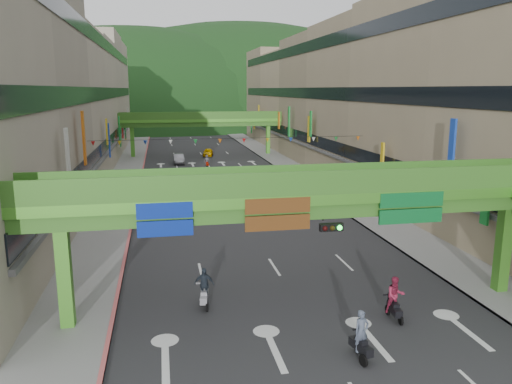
{
  "coord_description": "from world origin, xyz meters",
  "views": [
    {
      "loc": [
        -6.54,
        -16.27,
        10.72
      ],
      "look_at": [
        0.0,
        18.0,
        3.5
      ],
      "focal_mm": 35.0,
      "sensor_mm": 36.0,
      "label": 1
    }
  ],
  "objects_px": {
    "scooter_rider_near": "(361,337)",
    "pedestrian_red": "(337,195)",
    "scooter_rider_mid": "(395,298)",
    "overpass_near": "(326,209)",
    "car_yellow": "(208,152)",
    "car_silver": "(179,159)"
  },
  "relations": [
    {
      "from": "scooter_rider_near",
      "to": "pedestrian_red",
      "type": "distance_m",
      "value": 28.36
    },
    {
      "from": "scooter_rider_near",
      "to": "scooter_rider_mid",
      "type": "relative_size",
      "value": 0.98
    },
    {
      "from": "overpass_near",
      "to": "car_yellow",
      "type": "height_order",
      "value": "overpass_near"
    },
    {
      "from": "scooter_rider_mid",
      "to": "pedestrian_red",
      "type": "height_order",
      "value": "scooter_rider_mid"
    },
    {
      "from": "scooter_rider_mid",
      "to": "scooter_rider_near",
      "type": "bearing_deg",
      "value": -134.2
    },
    {
      "from": "scooter_rider_near",
      "to": "car_yellow",
      "type": "xyz_separation_m",
      "value": [
        -0.18,
        63.29,
        -0.35
      ]
    },
    {
      "from": "pedestrian_red",
      "to": "car_yellow",
      "type": "bearing_deg",
      "value": 97.42
    },
    {
      "from": "car_silver",
      "to": "car_yellow",
      "type": "relative_size",
      "value": 1.13
    },
    {
      "from": "scooter_rider_near",
      "to": "pedestrian_red",
      "type": "bearing_deg",
      "value": 72.05
    },
    {
      "from": "scooter_rider_near",
      "to": "scooter_rider_mid",
      "type": "xyz_separation_m",
      "value": [
        2.92,
        3.01,
        0.13
      ]
    },
    {
      "from": "overpass_near",
      "to": "scooter_rider_mid",
      "type": "distance_m",
      "value": 5.29
    },
    {
      "from": "scooter_rider_near",
      "to": "car_yellow",
      "type": "bearing_deg",
      "value": 90.17
    },
    {
      "from": "scooter_rider_near",
      "to": "car_silver",
      "type": "bearing_deg",
      "value": 95.3
    },
    {
      "from": "car_yellow",
      "to": "pedestrian_red",
      "type": "distance_m",
      "value": 37.39
    },
    {
      "from": "scooter_rider_near",
      "to": "car_silver",
      "type": "distance_m",
      "value": 55.99
    },
    {
      "from": "scooter_rider_near",
      "to": "car_yellow",
      "type": "height_order",
      "value": "scooter_rider_near"
    },
    {
      "from": "car_silver",
      "to": "pedestrian_red",
      "type": "distance_m",
      "value": 31.96
    },
    {
      "from": "scooter_rider_mid",
      "to": "car_silver",
      "type": "bearing_deg",
      "value": 98.72
    },
    {
      "from": "overpass_near",
      "to": "car_silver",
      "type": "xyz_separation_m",
      "value": [
        -5.04,
        51.37,
        -4.51
      ]
    },
    {
      "from": "scooter_rider_near",
      "to": "car_silver",
      "type": "xyz_separation_m",
      "value": [
        -5.17,
        55.75,
        -0.29
      ]
    },
    {
      "from": "scooter_rider_mid",
      "to": "car_yellow",
      "type": "distance_m",
      "value": 60.37
    },
    {
      "from": "car_yellow",
      "to": "pedestrian_red",
      "type": "bearing_deg",
      "value": -66.43
    }
  ]
}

